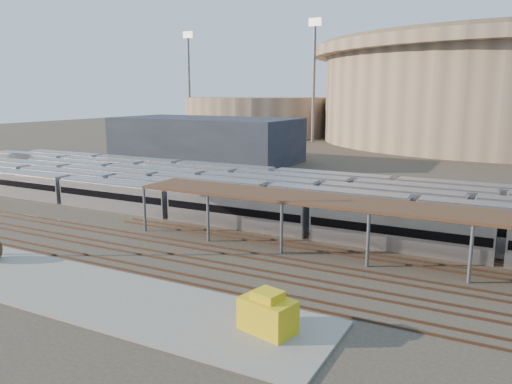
{
  "coord_description": "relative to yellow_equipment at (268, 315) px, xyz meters",
  "views": [
    {
      "loc": [
        28.83,
        -41.67,
        15.5
      ],
      "look_at": [
        0.7,
        12.0,
        3.48
      ],
      "focal_mm": 35.0,
      "sensor_mm": 36.0,
      "label": 1
    }
  ],
  "objects": [
    {
      "name": "ground",
      "position": [
        -15.44,
        14.49,
        -1.3
      ],
      "size": [
        420.0,
        420.0,
        0.0
      ],
      "primitive_type": "plane",
      "color": "#383026",
      "rests_on": "ground"
    },
    {
      "name": "apron",
      "position": [
        -20.44,
        -0.51,
        -1.2
      ],
      "size": [
        50.0,
        9.0,
        0.2
      ],
      "primitive_type": "cube",
      "color": "gray",
      "rests_on": "ground"
    },
    {
      "name": "subway_trains",
      "position": [
        -15.99,
        32.99,
        0.5
      ],
      "size": [
        131.24,
        23.9,
        3.6
      ],
      "color": "silver",
      "rests_on": "ground"
    },
    {
      "name": "inspection_shed",
      "position": [
        6.56,
        18.49,
        3.68
      ],
      "size": [
        60.3,
        6.0,
        5.3
      ],
      "color": "slate",
      "rests_on": "ground"
    },
    {
      "name": "empty_tracks",
      "position": [
        -15.44,
        9.49,
        -1.21
      ],
      "size": [
        170.0,
        9.62,
        0.18
      ],
      "color": "#4C3323",
      "rests_on": "ground"
    },
    {
      "name": "stadium",
      "position": [
        9.56,
        154.49,
        15.17
      ],
      "size": [
        124.0,
        124.0,
        32.5
      ],
      "color": "gray",
      "rests_on": "ground"
    },
    {
      "name": "secondary_arena",
      "position": [
        -75.44,
        144.49,
        5.7
      ],
      "size": [
        56.0,
        56.0,
        14.0
      ],
      "primitive_type": "cylinder",
      "color": "gray",
      "rests_on": "ground"
    },
    {
      "name": "service_building",
      "position": [
        -50.44,
        69.49,
        3.7
      ],
      "size": [
        42.0,
        20.0,
        10.0
      ],
      "primitive_type": "cube",
      "color": "#1E232D",
      "rests_on": "ground"
    },
    {
      "name": "floodlight_0",
      "position": [
        -45.44,
        124.49,
        19.34
      ],
      "size": [
        4.0,
        1.0,
        38.4
      ],
      "color": "slate",
      "rests_on": "ground"
    },
    {
      "name": "floodlight_1",
      "position": [
        -100.44,
        134.49,
        19.34
      ],
      "size": [
        4.0,
        1.0,
        38.4
      ],
      "color": "slate",
      "rests_on": "ground"
    },
    {
      "name": "floodlight_3",
      "position": [
        -25.44,
        174.49,
        19.34
      ],
      "size": [
        4.0,
        1.0,
        38.4
      ],
      "color": "slate",
      "rests_on": "ground"
    },
    {
      "name": "yellow_equipment",
      "position": [
        0.0,
        0.0,
        0.0
      ],
      "size": [
        3.96,
        2.99,
        2.21
      ],
      "primitive_type": "cube",
      "rotation": [
        0.0,
        0.0,
        -0.24
      ],
      "color": "gold",
      "rests_on": "apron"
    }
  ]
}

